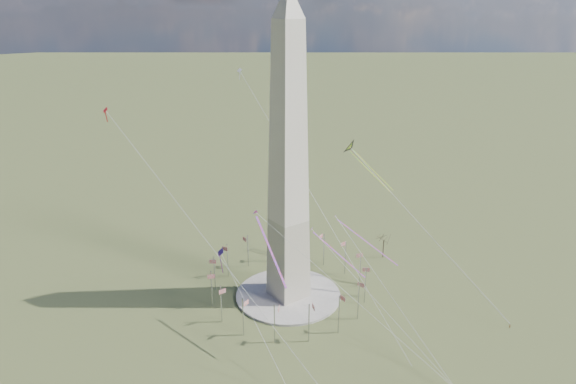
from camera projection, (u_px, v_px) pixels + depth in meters
ground at (288, 296)px, 176.95m from camera, size 2000.00×2000.00×0.00m
plaza at (288, 295)px, 176.81m from camera, size 36.00×36.00×0.80m
washington_monument at (288, 163)px, 160.13m from camera, size 15.56×15.56×100.00m
flagpole_ring at (288, 277)px, 174.40m from camera, size 54.40×54.40×13.00m
tree_near at (384, 239)px, 200.71m from camera, size 6.45×6.45×11.29m
person_east at (510, 326)px, 159.34m from camera, size 0.64×0.56×1.48m
kite_delta_black at (352, 149)px, 194.81m from camera, size 10.83×21.10×17.20m
kite_diamond_purple at (221, 255)px, 162.97m from camera, size 2.34×3.26×9.54m
kite_streamer_left at (357, 234)px, 173.81m from camera, size 13.56×19.94×15.71m
kite_streamer_mid at (266, 238)px, 147.65m from camera, size 5.47×21.97×15.20m
kite_streamer_right at (330, 246)px, 186.76m from camera, size 10.51×20.83×15.33m
kite_small_red at (106, 111)px, 160.94m from camera, size 1.41×2.21×4.86m
kite_small_white at (240, 71)px, 195.76m from camera, size 1.36×1.71×4.47m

